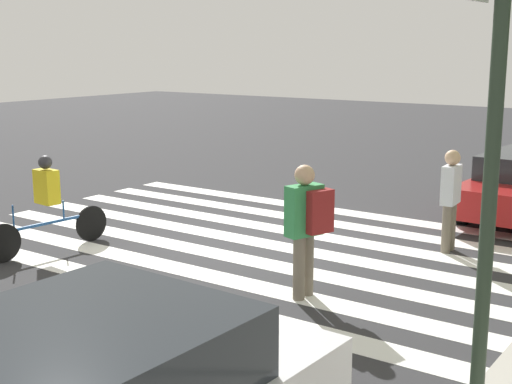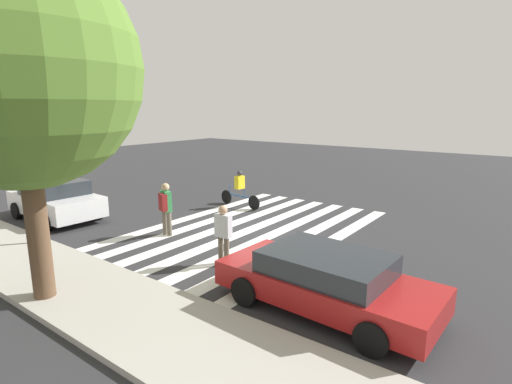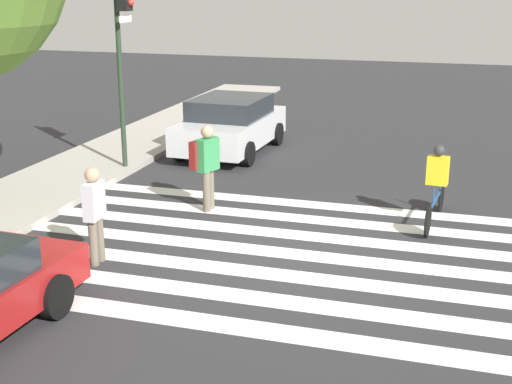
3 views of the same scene
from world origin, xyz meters
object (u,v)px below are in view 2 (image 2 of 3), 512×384
at_px(pedestrian_adult_tall_backpack, 166,205).
at_px(car_parked_far_curb, 56,199).
at_px(car_parked_silver_sedan, 326,280).
at_px(street_tree, 18,69).
at_px(pedestrian_adult_blue_shirt, 223,232).
at_px(traffic_light, 35,135).
at_px(cyclist_near_curb, 240,187).

relative_size(pedestrian_adult_tall_backpack, car_parked_far_curb, 0.43).
bearing_deg(car_parked_silver_sedan, pedestrian_adult_tall_backpack, -9.19).
height_order(pedestrian_adult_tall_backpack, car_parked_silver_sedan, pedestrian_adult_tall_backpack).
bearing_deg(pedestrian_adult_tall_backpack, car_parked_silver_sedan, 8.04).
distance_m(street_tree, car_parked_silver_sedan, 7.48).
bearing_deg(pedestrian_adult_blue_shirt, traffic_light, -162.54).
xyz_separation_m(pedestrian_adult_blue_shirt, cyclist_near_curb, (3.71, -5.30, -0.08)).
xyz_separation_m(pedestrian_adult_tall_backpack, car_parked_far_curb, (4.93, 1.15, -0.27)).
distance_m(car_parked_silver_sedan, car_parked_far_curb, 11.47).
height_order(pedestrian_adult_tall_backpack, pedestrian_adult_blue_shirt, pedestrian_adult_tall_backpack).
relative_size(traffic_light, cyclist_near_curb, 2.17).
xyz_separation_m(cyclist_near_curb, car_parked_silver_sedan, (-7.06, 5.88, -0.19)).
bearing_deg(pedestrian_adult_blue_shirt, cyclist_near_curb, 121.23).
distance_m(pedestrian_adult_blue_shirt, car_parked_silver_sedan, 3.41).
distance_m(cyclist_near_curb, car_parked_far_curb, 7.20).
relative_size(street_tree, car_parked_silver_sedan, 1.57).
relative_size(pedestrian_adult_tall_backpack, pedestrian_adult_blue_shirt, 1.07).
xyz_separation_m(car_parked_silver_sedan, car_parked_far_curb, (11.47, -0.18, 0.11)).
bearing_deg(pedestrian_adult_tall_backpack, car_parked_far_curb, -147.27).
height_order(traffic_light, car_parked_silver_sedan, traffic_light).
height_order(traffic_light, pedestrian_adult_tall_backpack, traffic_light).
bearing_deg(traffic_light, car_parked_far_curb, -32.67).
bearing_deg(pedestrian_adult_blue_shirt, car_parked_silver_sedan, -13.45).
height_order(traffic_light, cyclist_near_curb, traffic_light).
distance_m(street_tree, cyclist_near_curb, 10.31).
bearing_deg(car_parked_far_curb, car_parked_silver_sedan, -178.91).
xyz_separation_m(pedestrian_adult_blue_shirt, car_parked_far_curb, (8.12, 0.40, -0.16)).
xyz_separation_m(pedestrian_adult_blue_shirt, car_parked_silver_sedan, (-3.35, 0.57, -0.27)).
bearing_deg(traffic_light, pedestrian_adult_blue_shirt, -158.81).
distance_m(pedestrian_adult_blue_shirt, cyclist_near_curb, 6.47).
relative_size(car_parked_silver_sedan, car_parked_far_curb, 1.14).
height_order(pedestrian_adult_blue_shirt, car_parked_silver_sedan, pedestrian_adult_blue_shirt).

